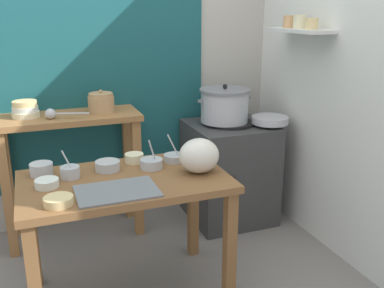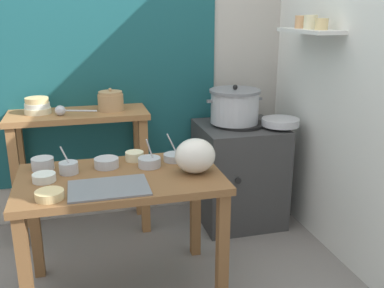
# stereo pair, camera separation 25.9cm
# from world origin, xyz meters

# --- Properties ---
(wall_back) EXTENTS (4.40, 0.12, 2.60)m
(wall_back) POSITION_xyz_m (0.08, 1.10, 1.30)
(wall_back) COLOR #B2ADA3
(wall_back) RESTS_ON ground
(wall_right) EXTENTS (0.30, 3.20, 2.60)m
(wall_right) POSITION_xyz_m (1.40, 0.20, 1.30)
(wall_right) COLOR silver
(wall_right) RESTS_ON ground
(prep_table) EXTENTS (1.10, 0.66, 0.72)m
(prep_table) POSITION_xyz_m (-0.05, 0.00, 0.61)
(prep_table) COLOR brown
(prep_table) RESTS_ON ground
(back_shelf_table) EXTENTS (0.96, 0.40, 0.90)m
(back_shelf_table) POSITION_xyz_m (-0.25, 0.83, 0.68)
(back_shelf_table) COLOR #9E6B3D
(back_shelf_table) RESTS_ON ground
(stove_block) EXTENTS (0.60, 0.61, 0.78)m
(stove_block) POSITION_xyz_m (0.91, 0.70, 0.38)
(stove_block) COLOR #383838
(stove_block) RESTS_ON ground
(steamer_pot) EXTENTS (0.42, 0.38, 0.28)m
(steamer_pot) POSITION_xyz_m (0.87, 0.72, 0.91)
(steamer_pot) COLOR #B7BABF
(steamer_pot) RESTS_ON stove_block
(clay_pot) EXTENTS (0.18, 0.18, 0.16)m
(clay_pot) POSITION_xyz_m (-0.02, 0.83, 0.97)
(clay_pot) COLOR tan
(clay_pot) RESTS_ON back_shelf_table
(bowl_stack_enamel) EXTENTS (0.18, 0.18, 0.11)m
(bowl_stack_enamel) POSITION_xyz_m (-0.52, 0.86, 0.95)
(bowl_stack_enamel) COLOR beige
(bowl_stack_enamel) RESTS_ON back_shelf_table
(ladle) EXTENTS (0.27, 0.12, 0.07)m
(ladle) POSITION_xyz_m (-0.36, 0.75, 0.94)
(ladle) COLOR #B7BABF
(ladle) RESTS_ON back_shelf_table
(serving_tray) EXTENTS (0.40, 0.28, 0.01)m
(serving_tray) POSITION_xyz_m (-0.13, -0.17, 0.72)
(serving_tray) COLOR slate
(serving_tray) RESTS_ON prep_table
(plastic_bag) EXTENTS (0.22, 0.20, 0.19)m
(plastic_bag) POSITION_xyz_m (0.36, -0.05, 0.82)
(plastic_bag) COLOR silver
(plastic_bag) RESTS_ON prep_table
(wide_pan) EXTENTS (0.27, 0.27, 0.05)m
(wide_pan) POSITION_xyz_m (1.16, 0.56, 0.81)
(wide_pan) COLOR #B7BABF
(wide_pan) RESTS_ON stove_block
(prep_bowl_0) EXTENTS (0.13, 0.13, 0.18)m
(prep_bowl_0) POSITION_xyz_m (0.12, 0.10, 0.75)
(prep_bowl_0) COLOR #B7BABF
(prep_bowl_0) RESTS_ON prep_table
(prep_bowl_1) EXTENTS (0.14, 0.14, 0.05)m
(prep_bowl_1) POSITION_xyz_m (-0.11, 0.15, 0.75)
(prep_bowl_1) COLOR #B7BABF
(prep_bowl_1) RESTS_ON prep_table
(prep_bowl_2) EXTENTS (0.13, 0.13, 0.17)m
(prep_bowl_2) POSITION_xyz_m (0.28, 0.16, 0.74)
(prep_bowl_2) COLOR #B7BABF
(prep_bowl_2) RESTS_ON prep_table
(prep_bowl_3) EXTENTS (0.11, 0.11, 0.05)m
(prep_bowl_3) POSITION_xyz_m (0.06, 0.23, 0.75)
(prep_bowl_3) COLOR beige
(prep_bowl_3) RESTS_ON prep_table
(prep_bowl_4) EXTENTS (0.10, 0.10, 0.16)m
(prep_bowl_4) POSITION_xyz_m (-0.32, 0.11, 0.76)
(prep_bowl_4) COLOR #B7BABF
(prep_bowl_4) RESTS_ON prep_table
(prep_bowl_5) EXTENTS (0.12, 0.12, 0.04)m
(prep_bowl_5) POSITION_xyz_m (-0.45, 0.02, 0.74)
(prep_bowl_5) COLOR silver
(prep_bowl_5) RESTS_ON prep_table
(prep_bowl_6) EXTENTS (0.12, 0.12, 0.07)m
(prep_bowl_6) POSITION_xyz_m (-0.46, 0.21, 0.76)
(prep_bowl_6) COLOR #B7BABF
(prep_bowl_6) RESTS_ON prep_table
(prep_bowl_7) EXTENTS (0.14, 0.14, 0.04)m
(prep_bowl_7) POSITION_xyz_m (-0.41, -0.22, 0.74)
(prep_bowl_7) COLOR #E5C684
(prep_bowl_7) RESTS_ON prep_table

